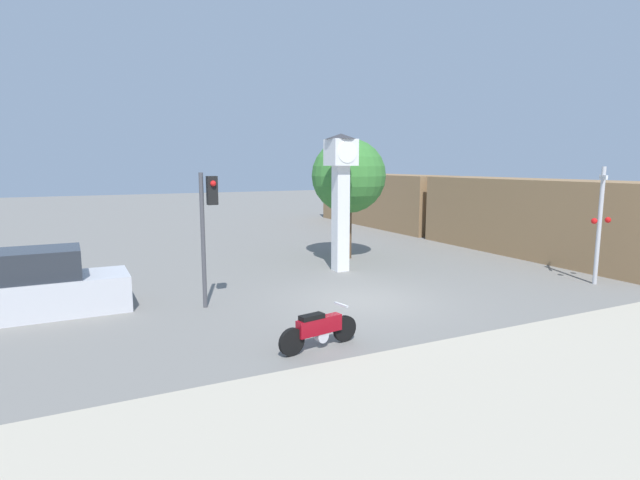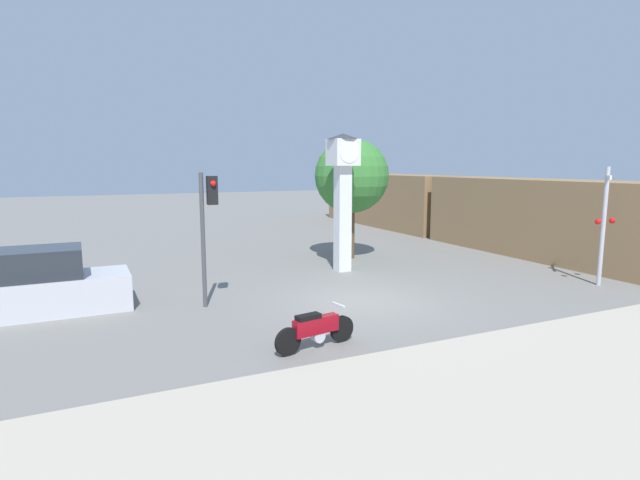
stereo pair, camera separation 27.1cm
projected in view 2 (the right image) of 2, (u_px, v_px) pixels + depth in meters
ground_plane at (362, 301)px, 14.87m from camera, size 120.00×120.00×0.00m
sidewalk_strip at (560, 396)px, 8.66m from camera, size 36.00×6.00×0.10m
motorcycle at (316, 329)px, 11.01m from camera, size 2.05×0.58×0.91m
clock_tower at (343, 182)px, 18.67m from camera, size 1.17×1.17×5.18m
freight_train at (448, 207)px, 27.72m from camera, size 2.80×24.52×3.40m
traffic_light at (208, 215)px, 13.98m from camera, size 0.50×0.35×3.82m
railroad_crossing_signal at (604, 222)px, 16.54m from camera, size 0.90×0.82×3.98m
street_tree at (352, 176)px, 21.21m from camera, size 3.17×3.17×5.15m
parked_car at (46, 286)px, 13.65m from camera, size 4.23×1.86×1.80m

